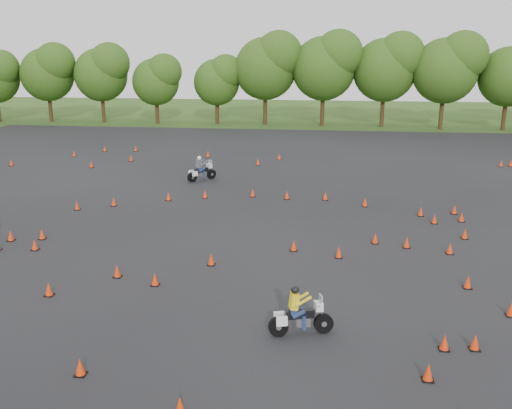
# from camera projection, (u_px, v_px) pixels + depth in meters

# --- Properties ---
(ground) EXTENTS (140.00, 140.00, 0.00)m
(ground) POSITION_uv_depth(u_px,v_px,m) (244.00, 260.00, 23.02)
(ground) COLOR #2D5119
(ground) RESTS_ON ground
(asphalt_pad) EXTENTS (62.00, 62.00, 0.00)m
(asphalt_pad) POSITION_uv_depth(u_px,v_px,m) (261.00, 217.00, 28.75)
(asphalt_pad) COLOR black
(asphalt_pad) RESTS_ON ground
(treeline) EXTENTS (86.82, 32.72, 10.51)m
(treeline) POSITION_uv_depth(u_px,v_px,m) (326.00, 84.00, 54.62)
(treeline) COLOR #2E4F16
(treeline) RESTS_ON ground
(traffic_cones) EXTENTS (35.81, 33.50, 0.45)m
(traffic_cones) POSITION_uv_depth(u_px,v_px,m) (243.00, 217.00, 27.90)
(traffic_cones) COLOR red
(traffic_cones) RESTS_ON asphalt_pad
(rider_grey) EXTENTS (1.92, 1.93, 1.61)m
(rider_grey) POSITION_uv_depth(u_px,v_px,m) (202.00, 168.00, 36.28)
(rider_grey) COLOR #484950
(rider_grey) RESTS_ON ground
(rider_yellow) EXTENTS (2.06, 1.12, 1.52)m
(rider_yellow) POSITION_uv_depth(u_px,v_px,m) (302.00, 311.00, 16.83)
(rider_yellow) COLOR yellow
(rider_yellow) RESTS_ON ground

